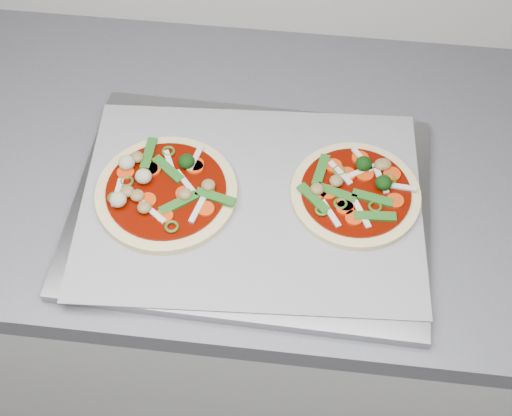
# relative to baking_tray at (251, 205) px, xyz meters

# --- Properties ---
(base_cabinet) EXTENTS (3.60, 0.60, 0.86)m
(base_cabinet) POSITION_rel_baking_tray_xyz_m (-0.20, 0.08, -0.48)
(base_cabinet) COLOR silver
(base_cabinet) RESTS_ON ground
(countertop) EXTENTS (3.60, 0.60, 0.04)m
(countertop) POSITION_rel_baking_tray_xyz_m (-0.20, 0.08, -0.03)
(countertop) COLOR slate
(countertop) RESTS_ON base_cabinet
(baking_tray) EXTENTS (0.51, 0.38, 0.02)m
(baking_tray) POSITION_rel_baking_tray_xyz_m (0.00, 0.00, 0.00)
(baking_tray) COLOR gray
(baking_tray) RESTS_ON countertop
(parchment) EXTENTS (0.50, 0.38, 0.00)m
(parchment) POSITION_rel_baking_tray_xyz_m (0.00, 0.00, 0.01)
(parchment) COLOR gray
(parchment) RESTS_ON baking_tray
(pizza_left) EXTENTS (0.23, 0.23, 0.03)m
(pizza_left) POSITION_rel_baking_tray_xyz_m (-0.12, -0.00, 0.02)
(pizza_left) COLOR #EDD38A
(pizza_left) RESTS_ON parchment
(pizza_right) EXTENTS (0.21, 0.21, 0.03)m
(pizza_right) POSITION_rel_baking_tray_xyz_m (0.15, 0.03, 0.02)
(pizza_right) COLOR #EDD38A
(pizza_right) RESTS_ON parchment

